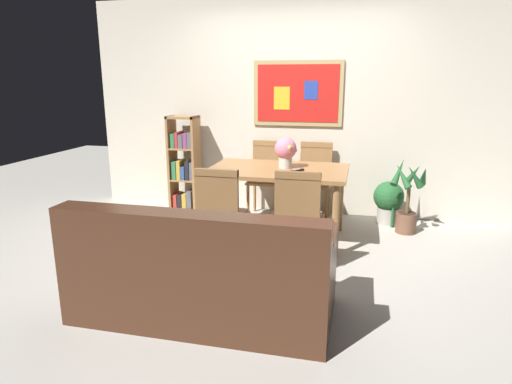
# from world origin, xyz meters

# --- Properties ---
(ground_plane) EXTENTS (12.00, 12.00, 0.00)m
(ground_plane) POSITION_xyz_m (0.00, 0.00, 0.00)
(ground_plane) COLOR #B7B2A8
(wall_back_with_painting) EXTENTS (5.20, 0.14, 2.60)m
(wall_back_with_painting) POSITION_xyz_m (0.00, 1.58, 1.30)
(wall_back_with_painting) COLOR beige
(wall_back_with_painting) RESTS_ON ground_plane
(dining_table) EXTENTS (1.41, 0.93, 0.75)m
(dining_table) POSITION_xyz_m (-0.03, 0.52, 0.65)
(dining_table) COLOR #9E7042
(dining_table) RESTS_ON ground_plane
(dining_chair_near_right) EXTENTS (0.40, 0.41, 0.91)m
(dining_chair_near_right) POSITION_xyz_m (0.29, -0.25, 0.54)
(dining_chair_near_right) COLOR #9E7042
(dining_chair_near_right) RESTS_ON ground_plane
(dining_chair_near_left) EXTENTS (0.40, 0.41, 0.91)m
(dining_chair_near_left) POSITION_xyz_m (-0.39, -0.30, 0.54)
(dining_chair_near_left) COLOR #9E7042
(dining_chair_near_left) RESTS_ON ground_plane
(dining_chair_far_left) EXTENTS (0.40, 0.41, 0.91)m
(dining_chair_far_left) POSITION_xyz_m (-0.33, 1.32, 0.54)
(dining_chair_far_left) COLOR #9E7042
(dining_chair_far_left) RESTS_ON ground_plane
(dining_chair_far_right) EXTENTS (0.40, 0.41, 0.91)m
(dining_chair_far_right) POSITION_xyz_m (0.27, 1.32, 0.54)
(dining_chair_far_right) COLOR #9E7042
(dining_chair_far_right) RESTS_ON ground_plane
(leather_couch) EXTENTS (1.80, 0.84, 0.84)m
(leather_couch) POSITION_xyz_m (-0.25, -1.17, 0.31)
(leather_couch) COLOR #472819
(leather_couch) RESTS_ON ground_plane
(bookshelf) EXTENTS (0.36, 0.28, 1.20)m
(bookshelf) POSITION_xyz_m (-1.38, 1.29, 0.56)
(bookshelf) COLOR #9E7042
(bookshelf) RESTS_ON ground_plane
(potted_ivy) EXTENTS (0.34, 0.34, 0.51)m
(potted_ivy) POSITION_xyz_m (1.13, 1.28, 0.28)
(potted_ivy) COLOR #B2ADA3
(potted_ivy) RESTS_ON ground_plane
(potted_palm) EXTENTS (0.40, 0.40, 0.82)m
(potted_palm) POSITION_xyz_m (1.31, 1.01, 0.35)
(potted_palm) COLOR brown
(potted_palm) RESTS_ON ground_plane
(flower_vase) EXTENTS (0.23, 0.23, 0.32)m
(flower_vase) POSITION_xyz_m (0.03, 0.57, 0.93)
(flower_vase) COLOR beige
(flower_vase) RESTS_ON dining_table
(tv_remote) EXTENTS (0.12, 0.16, 0.02)m
(tv_remote) POSITION_xyz_m (0.18, 0.42, 0.76)
(tv_remote) COLOR black
(tv_remote) RESTS_ON dining_table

